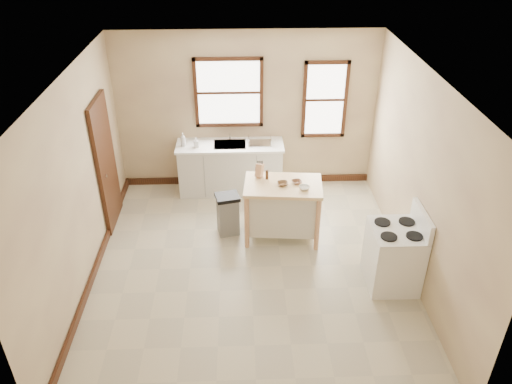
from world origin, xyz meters
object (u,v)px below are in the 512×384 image
dish_rack (260,141)px  trash_bin (228,214)px  soap_bottle_a (183,139)px  soap_bottle_b (196,142)px  bowl_c (304,188)px  gas_stove (395,248)px  kitchen_island (282,211)px  pepper_grinder (267,175)px  bowl_b (297,182)px  knife_block (259,171)px  bowl_a (283,184)px

dish_rack → trash_bin: (-0.55, -1.33, -0.63)m
soap_bottle_a → soap_bottle_b: bearing=-11.0°
bowl_c → trash_bin: (-1.14, 0.28, -0.62)m
soap_bottle_a → trash_bin: soap_bottle_a is taller
soap_bottle_b → gas_stove: size_ratio=0.15×
kitchen_island → pepper_grinder: size_ratio=7.67×
soap_bottle_b → bowl_b: size_ratio=1.20×
knife_block → bowl_a: size_ratio=1.22×
dish_rack → gas_stove: size_ratio=0.35×
knife_block → bowl_a: 0.43m
soap_bottle_a → gas_stove: soap_bottle_a is taller
bowl_a → bowl_b: bearing=12.5°
kitchen_island → bowl_a: bearing=-110.5°
trash_bin → pepper_grinder: bearing=-9.0°
dish_rack → bowl_b: bearing=-89.9°
trash_bin → bowl_c: bearing=-26.9°
kitchen_island → trash_bin: (-0.84, 0.12, -0.13)m
dish_rack → soap_bottle_b: bearing=165.8°
soap_bottle_a → bowl_b: (1.81, -1.39, -0.08)m
bowl_c → soap_bottle_b: bearing=137.7°
pepper_grinder → gas_stove: size_ratio=0.13×
bowl_b → kitchen_island: bearing=-172.6°
bowl_b → bowl_a: bearing=-167.5°
soap_bottle_a → pepper_grinder: bearing=-40.4°
bowl_a → gas_stove: 1.85m
kitchen_island → trash_bin: kitchen_island is taller
bowl_c → gas_stove: (1.11, -0.98, -0.39)m
soap_bottle_b → bowl_c: (1.67, -1.52, -0.04)m
bowl_b → trash_bin: bowl_b is taller
bowl_b → bowl_c: (0.09, -0.19, 0.01)m
bowl_b → bowl_c: bearing=-64.0°
knife_block → trash_bin: 0.86m
soap_bottle_a → soap_bottle_b: size_ratio=1.37×
soap_bottle_b → trash_bin: (0.54, -1.24, -0.66)m
dish_rack → knife_block: knife_block is taller
kitchen_island → bowl_b: 0.53m
pepper_grinder → soap_bottle_a: bearing=137.6°
soap_bottle_b → bowl_a: bearing=-55.4°
dish_rack → knife_block: (-0.06, -1.21, 0.07)m
bowl_a → trash_bin: 1.04m
soap_bottle_a → kitchen_island: bearing=-39.4°
pepper_grinder → bowl_b: pepper_grinder is taller
dish_rack → soap_bottle_a: bearing=162.8°
kitchen_island → pepper_grinder: (-0.23, 0.16, 0.55)m
pepper_grinder → gas_stove: bearing=-38.6°
kitchen_island → pepper_grinder: 0.62m
kitchen_island → pepper_grinder: pepper_grinder is taller
dish_rack → bowl_a: dish_rack is taller
knife_block → bowl_c: 0.76m
soap_bottle_a → trash_bin: 1.65m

